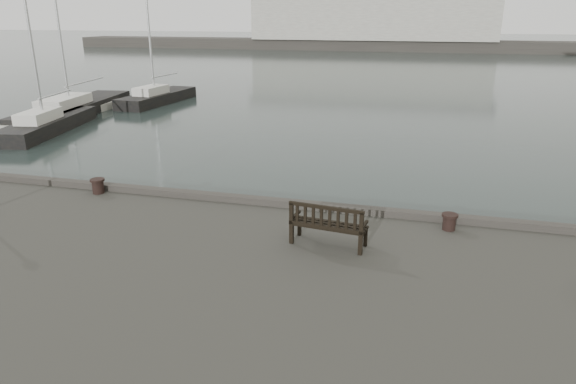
# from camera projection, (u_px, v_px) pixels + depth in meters

# --- Properties ---
(ground) EXTENTS (400.00, 400.00, 0.00)m
(ground) POSITION_uv_depth(u_px,v_px,m) (300.00, 257.00, 14.52)
(ground) COLOR black
(ground) RESTS_ON ground
(breakwater) EXTENTS (140.00, 9.50, 12.20)m
(breakwater) POSITION_uv_depth(u_px,v_px,m) (390.00, 27.00, 98.29)
(breakwater) COLOR #383530
(breakwater) RESTS_ON ground
(bench) EXTENTS (1.77, 0.80, 0.98)m
(bench) POSITION_uv_depth(u_px,v_px,m) (328.00, 232.00, 11.51)
(bench) COLOR black
(bench) RESTS_ON quay
(bollard_left) EXTENTS (0.50, 0.50, 0.43)m
(bollard_left) POSITION_uv_depth(u_px,v_px,m) (98.00, 186.00, 14.93)
(bollard_left) COLOR black
(bollard_left) RESTS_ON quay
(bollard_right) EXTENTS (0.41, 0.41, 0.40)m
(bollard_right) POSITION_uv_depth(u_px,v_px,m) (449.00, 222.00, 12.38)
(bollard_right) COLOR black
(bollard_right) RESTS_ON quay
(yacht_b) EXTENTS (4.59, 12.77, 16.17)m
(yacht_b) POSITION_uv_depth(u_px,v_px,m) (75.00, 111.00, 35.35)
(yacht_b) COLOR black
(yacht_b) RESTS_ON ground
(yacht_c) EXTENTS (3.75, 8.91, 11.81)m
(yacht_c) POSITION_uv_depth(u_px,v_px,m) (49.00, 128.00, 30.11)
(yacht_c) COLOR black
(yacht_c) RESTS_ON ground
(yacht_d) EXTENTS (2.76, 8.42, 10.61)m
(yacht_d) POSITION_uv_depth(u_px,v_px,m) (158.00, 100.00, 39.98)
(yacht_d) COLOR black
(yacht_d) RESTS_ON ground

